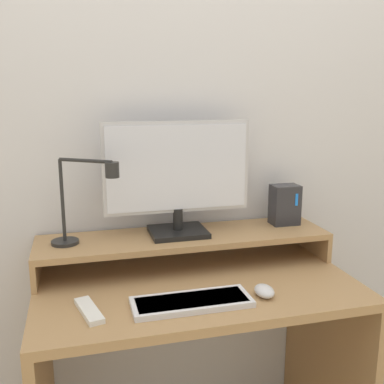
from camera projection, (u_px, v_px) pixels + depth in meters
The scene contains 9 objects.
wall_back at pixel (174, 130), 1.73m from camera, with size 6.00×0.05×2.50m.
desk at pixel (197, 345), 1.57m from camera, with size 1.07×0.60×0.77m.
monitor_shelf at pixel (185, 239), 1.65m from camera, with size 1.07×0.27×0.11m.
monitor at pixel (177, 175), 1.61m from camera, with size 0.53×0.18×0.41m.
desk_lamp at pixel (83, 202), 1.50m from camera, with size 0.23×0.18×0.30m.
router_dock at pixel (285, 205), 1.77m from camera, with size 0.11×0.08×0.16m.
keyboard at pixel (192, 302), 1.35m from camera, with size 0.36×0.13×0.02m.
mouse at pixel (264, 291), 1.41m from camera, with size 0.06×0.08×0.03m.
remote_control at pixel (89, 311), 1.30m from camera, with size 0.08×0.17×0.02m.
Camera 1 is at (-0.38, -1.06, 1.39)m, focal length 42.00 mm.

